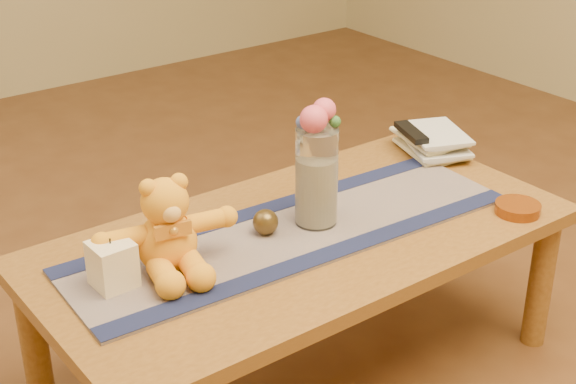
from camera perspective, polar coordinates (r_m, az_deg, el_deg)
floor at (r=2.43m, az=0.97°, el=-12.08°), size 5.50×5.50×0.00m
coffee_table_top at (r=2.19m, az=1.05°, el=-3.19°), size 1.40×0.70×0.04m
table_leg_fr at (r=2.54m, az=16.69°, el=-5.81°), size 0.07×0.07×0.41m
table_leg_bl at (r=2.28m, az=-16.74°, el=-9.87°), size 0.07×0.07×0.41m
table_leg_br at (r=2.86m, az=7.59°, el=-1.08°), size 0.07×0.07×0.41m
persian_runner at (r=2.17m, az=0.37°, el=-2.74°), size 1.22×0.41×0.01m
runner_border_near at (r=2.07m, az=2.65°, el=-4.22°), size 1.20×0.12×0.00m
runner_border_far at (r=2.28m, az=-1.70°, el=-1.18°), size 1.20×0.12×0.00m
teddy_bear at (r=1.98m, az=-8.25°, el=-2.19°), size 0.38×0.33×0.22m
pillar_candle at (r=1.96m, az=-11.76°, el=-4.79°), size 0.09×0.09×0.11m
candle_wick at (r=1.93m, az=-11.93°, el=-3.25°), size 0.00×0.00×0.01m
glass_vase at (r=2.16m, az=1.94°, el=1.03°), size 0.11×0.11×0.26m
potpourri_fill at (r=2.17m, az=1.92°, el=0.10°), size 0.09×0.09×0.18m
rose_left at (r=2.07m, az=1.75°, el=4.93°), size 0.07×0.07×0.07m
rose_right at (r=2.11m, az=2.46°, el=5.57°), size 0.06×0.06×0.06m
blue_flower_back at (r=2.13m, az=1.62°, el=5.28°), size 0.04×0.04×0.04m
blue_flower_side at (r=2.09m, az=1.01°, el=4.73°), size 0.04×0.04×0.04m
leaf_sprig at (r=2.11m, az=3.19°, el=4.77°), size 0.03×0.03×0.03m
bronze_ball at (r=2.14m, az=-1.53°, el=-2.03°), size 0.08×0.08×0.07m
book_bottom at (r=2.64m, az=8.12°, el=2.59°), size 0.22×0.26×0.02m
book_lower at (r=2.63m, az=8.28°, el=2.95°), size 0.24×0.27×0.02m
book_upper at (r=2.63m, az=8.02°, el=3.36°), size 0.21×0.26×0.02m
book_top at (r=2.62m, az=8.29°, el=3.73°), size 0.24×0.27×0.02m
tv_remote at (r=2.60m, az=8.31°, el=4.01°), size 0.10×0.17×0.02m
amber_dish at (r=2.35m, az=15.25°, el=-1.07°), size 0.12×0.12×0.03m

